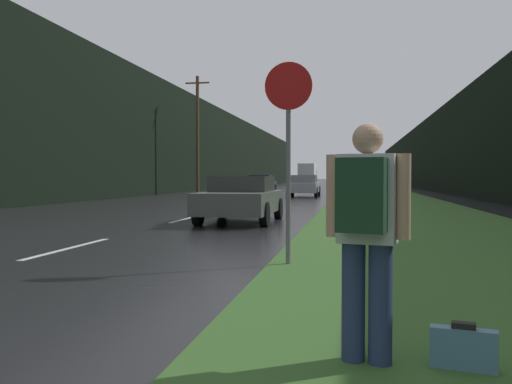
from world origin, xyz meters
name	(u,v)px	position (x,y,z in m)	size (l,w,h in m)	color
grass_verge	(378,194)	(6.87, 40.00, 0.01)	(6.00, 240.00, 0.02)	#386028
lane_stripe_b	(69,248)	(0.00, 8.46, 0.00)	(0.12, 3.00, 0.01)	silver
lane_stripe_c	(186,219)	(0.00, 15.46, 0.00)	(0.12, 3.00, 0.01)	silver
lane_stripe_d	(235,206)	(0.00, 22.46, 0.00)	(0.12, 3.00, 0.01)	silver
treeline_far_side	(197,146)	(-9.87, 50.00, 4.29)	(2.00, 140.00, 8.58)	black
treeline_near_side	(442,153)	(12.87, 50.00, 3.41)	(2.00, 140.00, 6.82)	black
utility_pole_far	(198,134)	(-6.23, 37.94, 4.48)	(1.80, 0.24, 8.69)	#4C3823
stop_sign	(288,140)	(4.16, 7.31, 1.84)	(0.70, 0.07, 2.99)	slate
hitchhiker_with_backpack	(366,227)	(5.19, 3.15, 0.96)	(0.57, 0.47, 1.67)	navy
suitcase	(463,350)	(5.83, 3.15, 0.15)	(0.44, 0.20, 0.33)	teal
car_passing_near	(241,198)	(1.93, 14.60, 0.68)	(1.99, 4.25, 1.32)	#4C514C
car_passing_far	(304,186)	(1.93, 34.44, 0.72)	(1.97, 4.34, 1.40)	#9E9EA3
car_oncoming	(261,184)	(-1.93, 40.73, 0.74)	(1.93, 4.13, 1.43)	#2D3856
delivery_truck	(308,174)	(-1.93, 83.95, 1.73)	(2.61, 7.58, 3.28)	gray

